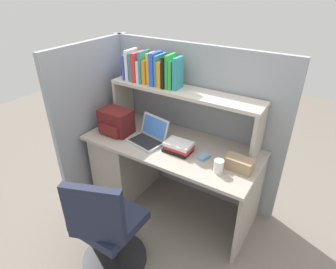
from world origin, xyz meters
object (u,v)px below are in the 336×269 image
Objects in this scene: computer_mouse at (204,157)px; office_chair at (108,232)px; tissue_box at (239,164)px; backpack at (116,122)px; laptop at (149,136)px; paper_cup at (219,166)px.

computer_mouse is 0.11× the size of office_chair.
office_chair is (-0.38, -0.80, -0.35)m from computer_mouse.
office_chair is at bearing -125.92° from tissue_box.
laptop is at bearing 4.92° from backpack.
computer_mouse is at bearing -173.61° from tissue_box.
laptop is 3.27× the size of paper_cup.
tissue_box is 0.24× the size of office_chair.
computer_mouse is 0.96× the size of paper_cup.
backpack is at bearing -76.09° from office_chair.
backpack reaches higher than tissue_box.
laptop is at bearing -163.41° from computer_mouse.
office_chair is at bearing -100.16° from computer_mouse.
backpack reaches higher than computer_mouse.
office_chair reaches higher than paper_cup.
backpack is at bearing 176.57° from paper_cup.
office_chair is (-0.55, -0.69, -0.39)m from paper_cup.
paper_cup is 0.12× the size of office_chair.
paper_cup reaches higher than tissue_box.
office_chair reaches higher than computer_mouse.
laptop reaches higher than office_chair.
tissue_box reaches higher than computer_mouse.
laptop is at bearing 172.39° from paper_cup.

